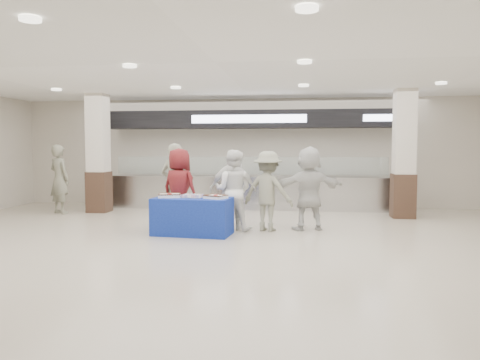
# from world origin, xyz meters

# --- Properties ---
(ground) EXTENTS (14.00, 14.00, 0.00)m
(ground) POSITION_xyz_m (0.00, 0.00, 0.00)
(ground) COLOR beige
(ground) RESTS_ON ground
(serving_line) EXTENTS (8.70, 0.85, 2.80)m
(serving_line) POSITION_xyz_m (0.00, 5.40, 1.16)
(serving_line) COLOR #B7B9BF
(serving_line) RESTS_ON ground
(column_left) EXTENTS (0.55, 0.55, 3.20)m
(column_left) POSITION_xyz_m (-4.00, 4.20, 1.53)
(column_left) COLOR #342117
(column_left) RESTS_ON ground
(column_right) EXTENTS (0.55, 0.55, 3.20)m
(column_right) POSITION_xyz_m (4.00, 4.20, 1.53)
(column_right) COLOR #342117
(column_right) RESTS_ON ground
(display_table) EXTENTS (1.62, 0.92, 0.75)m
(display_table) POSITION_xyz_m (-0.71, 1.29, 0.38)
(display_table) COLOR #163199
(display_table) RESTS_ON ground
(sheet_cake_left) EXTENTS (0.50, 0.43, 0.09)m
(sheet_cake_left) POSITION_xyz_m (-1.19, 1.30, 0.80)
(sheet_cake_left) COLOR white
(sheet_cake_left) RESTS_ON display_table
(sheet_cake_right) EXTENTS (0.50, 0.46, 0.09)m
(sheet_cake_right) POSITION_xyz_m (-0.22, 1.22, 0.79)
(sheet_cake_right) COLOR white
(sheet_cake_right) RESTS_ON display_table
(cupcake_tray) EXTENTS (0.46, 0.38, 0.07)m
(cupcake_tray) POSITION_xyz_m (-0.72, 1.31, 0.78)
(cupcake_tray) COLOR #ACABB0
(cupcake_tray) RESTS_ON display_table
(civilian_maroon) EXTENTS (0.99, 0.82, 1.74)m
(civilian_maroon) POSITION_xyz_m (-1.15, 1.93, 0.87)
(civilian_maroon) COLOR maroon
(civilian_maroon) RESTS_ON ground
(soldier_a) EXTENTS (0.74, 0.55, 1.86)m
(soldier_a) POSITION_xyz_m (-1.32, 2.22, 0.93)
(soldier_a) COLOR slate
(soldier_a) RESTS_ON ground
(chef_tall) EXTENTS (0.90, 0.74, 1.71)m
(chef_tall) POSITION_xyz_m (0.03, 1.93, 0.85)
(chef_tall) COLOR white
(chef_tall) RESTS_ON ground
(chef_short) EXTENTS (1.01, 0.42, 1.72)m
(chef_short) POSITION_xyz_m (0.02, 1.93, 0.86)
(chef_short) COLOR white
(chef_short) RESTS_ON ground
(soldier_b) EXTENTS (1.23, 0.94, 1.69)m
(soldier_b) POSITION_xyz_m (0.77, 1.93, 0.84)
(soldier_b) COLOR slate
(soldier_b) RESTS_ON ground
(civilian_white) EXTENTS (1.74, 1.06, 1.79)m
(civilian_white) POSITION_xyz_m (1.62, 2.16, 0.89)
(civilian_white) COLOR silver
(civilian_white) RESTS_ON ground
(soldier_bg) EXTENTS (0.80, 0.70, 1.84)m
(soldier_bg) POSITION_xyz_m (-4.92, 3.80, 0.92)
(soldier_bg) COLOR slate
(soldier_bg) RESTS_ON ground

